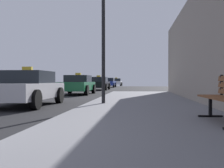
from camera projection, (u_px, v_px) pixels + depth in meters
name	position (u px, v px, depth m)	size (l,w,h in m)	color
sidewalk	(159.00, 154.00, 3.08)	(4.00, 32.00, 0.15)	slate
street_lamp	(103.00, 11.00, 9.10)	(0.36, 0.36, 4.59)	black
car_silver	(26.00, 88.00, 9.82)	(1.99, 4.00, 1.43)	#B7B7BF
car_green	(78.00, 85.00, 17.96)	(1.94, 4.15, 1.43)	#196638
car_black	(98.00, 83.00, 26.42)	(2.06, 4.37, 1.43)	black
car_blue	(108.00, 83.00, 36.02)	(1.93, 4.37, 1.27)	#233899
car_white	(116.00, 82.00, 45.65)	(1.97, 4.03, 1.43)	white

